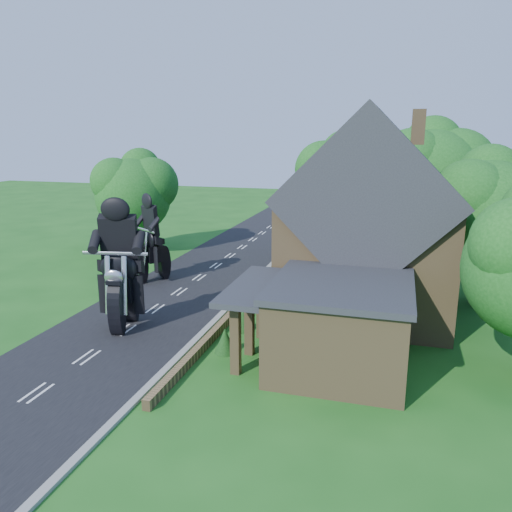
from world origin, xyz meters
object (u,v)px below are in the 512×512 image
(garden_wall, at_px, (245,301))
(motorcycle_lead, at_px, (124,310))
(motorcycle_follow, at_px, (153,268))
(annex, at_px, (337,323))
(house, at_px, (369,227))

(garden_wall, relative_size, motorcycle_lead, 11.02)
(motorcycle_follow, bearing_deg, annex, 179.76)
(garden_wall, relative_size, motorcycle_follow, 12.54)
(garden_wall, relative_size, house, 2.15)
(motorcycle_lead, bearing_deg, annex, 163.50)
(garden_wall, height_order, motorcycle_lead, motorcycle_lead)
(motorcycle_lead, relative_size, motorcycle_follow, 1.14)
(garden_wall, xyz_separation_m, house, (6.19, 1.00, 4.14))
(house, relative_size, motorcycle_follow, 5.84)
(garden_wall, bearing_deg, annex, -46.16)
(house, bearing_deg, garden_wall, -170.83)
(house, distance_m, motorcycle_lead, 12.57)
(house, xyz_separation_m, annex, (-0.62, -6.80, -2.58))
(motorcycle_lead, bearing_deg, house, -162.14)
(garden_wall, height_order, motorcycle_follow, motorcycle_follow)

